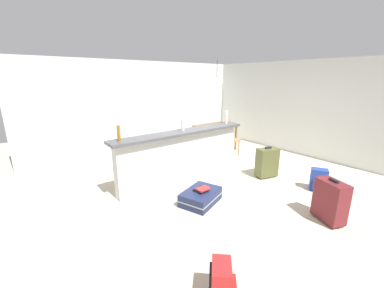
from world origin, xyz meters
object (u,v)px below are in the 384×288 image
bottle_white (226,117)px  suitcase_upright_olive (267,162)px  bottle_amber (119,133)px  suitcase_flat_navy (201,197)px  dining_table (216,128)px  book_stack (201,189)px  backpack_red (222,285)px  suitcase_upright_maroon (330,201)px  bottle_clear (183,125)px  pendant_lamp (217,80)px  dining_chair_near_partition (229,136)px  backpack_blue (319,180)px

bottle_white → suitcase_upright_olive: (0.22, -1.01, -0.86)m
bottle_amber → suitcase_upright_olive: size_ratio=0.40×
bottle_white → suitcase_flat_navy: size_ratio=0.34×
bottle_white → dining_table: 1.43m
suitcase_upright_olive → book_stack: size_ratio=2.68×
suitcase_flat_navy → backpack_red: 1.88m
dining_table → suitcase_upright_maroon: (-1.20, -3.66, -0.32)m
bottle_amber → bottle_white: bottle_white is taller
bottle_clear → pendant_lamp: pendant_lamp is taller
bottle_amber → bottle_white: 2.54m
bottle_clear → book_stack: bearing=-109.2°
bottle_amber → backpack_red: size_ratio=0.64×
bottle_amber → bottle_white: bearing=0.3°
dining_chair_near_partition → suitcase_upright_olive: bearing=-107.7°
suitcase_flat_navy → suitcase_upright_maroon: suitcase_upright_maroon is taller
pendant_lamp → backpack_red: bearing=-132.8°
dining_table → backpack_red: 4.99m
suitcase_flat_navy → book_stack: (0.01, -0.01, 0.14)m
dining_chair_near_partition → suitcase_flat_navy: (-2.32, -1.57, -0.41)m
bottle_amber → suitcase_upright_maroon: (2.08, -2.55, -0.84)m
bottle_amber → dining_table: size_ratio=0.24×
pendant_lamp → dining_chair_near_partition: bearing=-78.6°
suitcase_flat_navy → backpack_blue: bearing=-26.4°
bottle_amber → suitcase_flat_navy: size_ratio=0.30×
dining_table → suitcase_upright_olive: bearing=-103.8°
dining_table → backpack_blue: 3.14m
bottle_amber → dining_chair_near_partition: size_ratio=0.29×
dining_chair_near_partition → suitcase_upright_olive: dining_chair_near_partition is taller
backpack_red → bottle_amber: bearing=87.7°
bottle_white → pendant_lamp: size_ratio=0.48×
pendant_lamp → suitcase_upright_maroon: size_ratio=0.94×
backpack_red → backpack_blue: size_ratio=1.00×
suitcase_upright_maroon → bottle_clear: bearing=107.0°
bottle_amber → dining_chair_near_partition: 3.39m
pendant_lamp → book_stack: (-2.23, -2.01, -1.74)m
bottle_white → pendant_lamp: (0.65, 1.02, 0.80)m
dining_table → dining_chair_near_partition: dining_chair_near_partition is taller
bottle_clear → backpack_blue: size_ratio=0.51×
pendant_lamp → suitcase_flat_navy: (-2.23, -2.00, -1.88)m
suitcase_upright_maroon → dining_table: bearing=71.8°
bottle_amber → bottle_clear: size_ratio=1.25×
pendant_lamp → suitcase_upright_olive: size_ratio=0.94×
bottle_clear → dining_chair_near_partition: bottle_clear is taller
backpack_red → book_stack: size_ratio=1.68×
bottle_clear → pendant_lamp: size_ratio=0.34×
suitcase_flat_navy → backpack_blue: 2.27m
bottle_white → suitcase_flat_navy: (-1.59, -0.98, -1.08)m
bottle_white → suitcase_upright_olive: 1.34m
bottle_amber → book_stack: bearing=-45.6°
bottle_clear → backpack_red: 3.04m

